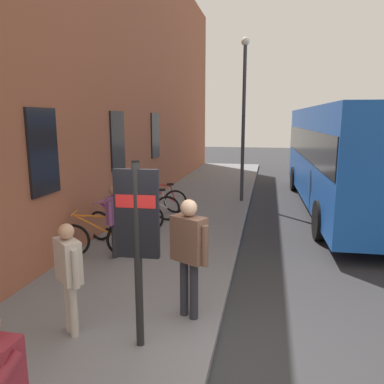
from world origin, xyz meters
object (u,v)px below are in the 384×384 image
at_px(pedestrian_near_bus, 189,247).
at_px(pedestrian_crossing_street, 69,268).
at_px(bicycle_end_of_row, 99,239).
at_px(street_lamp, 244,108).
at_px(pedestrian_by_facade, 115,214).
at_px(city_bus, 344,153).
at_px(transit_info_sign, 137,226).
at_px(bicycle_mid_rack, 118,227).
at_px(bicycle_beside_lamp, 130,217).
at_px(bicycle_leaning_wall, 149,207).
at_px(bicycle_nearest_sign, 159,200).

distance_m(pedestrian_near_bus, pedestrian_crossing_street, 1.66).
height_order(bicycle_end_of_row, street_lamp, street_lamp).
bearing_deg(pedestrian_by_facade, city_bus, -43.31).
height_order(bicycle_end_of_row, city_bus, city_bus).
bearing_deg(pedestrian_by_facade, transit_info_sign, -151.96).
xyz_separation_m(pedestrian_by_facade, street_lamp, (6.09, -2.20, 2.32)).
distance_m(bicycle_mid_rack, pedestrian_by_facade, 1.02).
xyz_separation_m(bicycle_mid_rack, bicycle_beside_lamp, (0.98, 0.06, 0.00)).
height_order(pedestrian_near_bus, street_lamp, street_lamp).
xyz_separation_m(bicycle_leaning_wall, pedestrian_near_bus, (-4.97, -2.22, 0.70)).
relative_size(bicycle_beside_lamp, pedestrian_by_facade, 1.15).
distance_m(bicycle_mid_rack, city_bus, 7.79).
bearing_deg(transit_info_sign, bicycle_mid_rack, 26.35).
xyz_separation_m(bicycle_leaning_wall, pedestrian_crossing_street, (-5.73, -0.76, 0.56)).
xyz_separation_m(bicycle_end_of_row, bicycle_mid_rack, (0.89, -0.06, 0.00)).
bearing_deg(pedestrian_crossing_street, city_bus, -29.60).
xyz_separation_m(bicycle_beside_lamp, city_bus, (4.04, -5.86, 1.41)).
bearing_deg(bicycle_leaning_wall, bicycle_mid_rack, 177.19).
bearing_deg(pedestrian_by_facade, pedestrian_crossing_street, -168.89).
bearing_deg(bicycle_beside_lamp, bicycle_end_of_row, -179.92).
xyz_separation_m(bicycle_nearest_sign, street_lamp, (2.25, -2.40, 2.86)).
xyz_separation_m(bicycle_end_of_row, bicycle_leaning_wall, (2.95, -0.16, 0.00)).
xyz_separation_m(bicycle_end_of_row, bicycle_nearest_sign, (3.91, -0.16, 0.00)).
distance_m(bicycle_end_of_row, pedestrian_by_facade, 0.66).
distance_m(bicycle_beside_lamp, bicycle_leaning_wall, 1.09).
bearing_deg(bicycle_nearest_sign, pedestrian_by_facade, -177.06).
height_order(bicycle_leaning_wall, pedestrian_by_facade, pedestrian_by_facade).
height_order(bicycle_end_of_row, pedestrian_crossing_street, pedestrian_crossing_street).
bearing_deg(city_bus, bicycle_beside_lamp, 124.59).
relative_size(bicycle_leaning_wall, pedestrian_near_bus, 0.98).
height_order(bicycle_end_of_row, bicycle_mid_rack, same).
height_order(bicycle_beside_lamp, transit_info_sign, transit_info_sign).
relative_size(bicycle_mid_rack, street_lamp, 0.31).
xyz_separation_m(bicycle_beside_lamp, pedestrian_by_facade, (-1.79, -0.36, 0.54)).
xyz_separation_m(bicycle_end_of_row, pedestrian_crossing_street, (-2.78, -0.92, 0.56)).
distance_m(bicycle_leaning_wall, pedestrian_crossing_street, 5.81).
relative_size(city_bus, pedestrian_crossing_street, 6.81).
xyz_separation_m(bicycle_leaning_wall, street_lamp, (3.22, -2.39, 2.86)).
xyz_separation_m(bicycle_nearest_sign, pedestrian_crossing_street, (-6.70, -0.76, 0.56)).
relative_size(bicycle_end_of_row, bicycle_leaning_wall, 1.00).
bearing_deg(pedestrian_crossing_street, pedestrian_near_bus, -62.64).
relative_size(bicycle_end_of_row, street_lamp, 0.31).
xyz_separation_m(pedestrian_near_bus, street_lamp, (8.19, -0.17, 2.17)).
bearing_deg(pedestrian_near_bus, pedestrian_by_facade, 43.98).
bearing_deg(city_bus, bicycle_mid_rack, 130.89).
relative_size(bicycle_beside_lamp, bicycle_leaning_wall, 1.02).
height_order(bicycle_mid_rack, transit_info_sign, transit_info_sign).
xyz_separation_m(pedestrian_near_bus, pedestrian_by_facade, (2.10, 2.03, -0.15)).
bearing_deg(pedestrian_near_bus, bicycle_nearest_sign, 20.54).
distance_m(pedestrian_crossing_street, street_lamp, 9.38).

